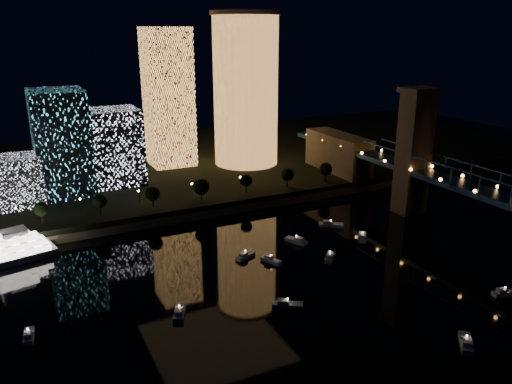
% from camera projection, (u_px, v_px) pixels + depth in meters
% --- Properties ---
extents(ground, '(520.00, 520.00, 0.00)m').
position_uv_depth(ground, '(353.00, 307.00, 133.36)').
color(ground, black).
rests_on(ground, ground).
extents(far_bank, '(420.00, 160.00, 5.00)m').
position_uv_depth(far_bank, '(173.00, 163.00, 268.98)').
color(far_bank, black).
rests_on(far_bank, ground).
extents(seawall, '(420.00, 6.00, 3.00)m').
position_uv_depth(seawall, '(230.00, 208.00, 202.80)').
color(seawall, '#6B5E4C').
rests_on(seawall, ground).
extents(tower_cylindrical, '(34.00, 34.00, 74.36)m').
position_uv_depth(tower_cylindrical, '(246.00, 90.00, 247.38)').
color(tower_cylindrical, '#EA994A').
rests_on(tower_cylindrical, far_bank).
extents(tower_rectangular, '(21.10, 21.10, 67.13)m').
position_uv_depth(tower_rectangular, '(168.00, 98.00, 246.76)').
color(tower_rectangular, '#EA994A').
rests_on(tower_rectangular, far_bank).
extents(midrise_blocks, '(99.16, 34.06, 42.91)m').
position_uv_depth(midrise_blocks, '(53.00, 153.00, 206.31)').
color(midrise_blocks, silver).
rests_on(midrise_blocks, far_bank).
extents(motorboats, '(125.26, 83.91, 2.78)m').
position_uv_depth(motorboats, '(300.00, 276.00, 148.61)').
color(motorboats, silver).
rests_on(motorboats, ground).
extents(esplanade_trees, '(166.04, 6.72, 8.86)m').
position_uv_depth(esplanade_trees, '(158.00, 193.00, 193.46)').
color(esplanade_trees, black).
rests_on(esplanade_trees, far_bank).
extents(street_lamps, '(132.70, 0.70, 5.65)m').
position_uv_depth(street_lamps, '(139.00, 194.00, 196.37)').
color(street_lamps, black).
rests_on(street_lamps, far_bank).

